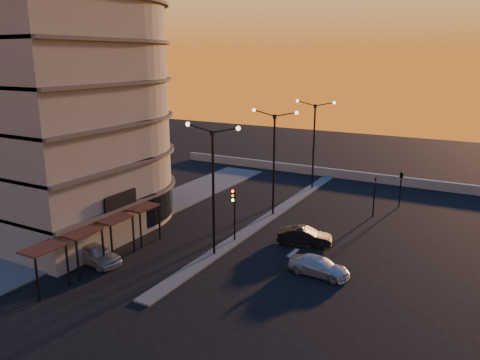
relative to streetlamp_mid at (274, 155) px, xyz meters
The scene contains 14 objects.
ground 11.46m from the streetlamp_mid, 90.00° to the right, with size 120.00×120.00×0.00m, color black.
sidewalk_west 13.30m from the streetlamp_mid, 150.26° to the right, with size 5.00×40.00×0.12m, color #50504D.
median 5.53m from the streetlamp_mid, 90.00° to the left, with size 1.20×36.00×0.12m, color #50504D.
parapet 16.91m from the streetlamp_mid, 82.87° to the left, with size 44.00×0.50×1.00m, color gray.
building 18.31m from the streetlamp_mid, 144.54° to the right, with size 14.35×17.08×25.00m.
streetlamp_near 10.00m from the streetlamp_mid, 90.00° to the right, with size 4.32×0.32×9.51m.
streetlamp_mid is the anchor object (origin of this frame).
streetlamp_far 10.00m from the streetlamp_mid, 90.00° to the left, with size 4.32×0.32×9.51m.
traffic_light_main 7.62m from the streetlamp_mid, 90.00° to the right, with size 0.28×0.44×4.25m.
signal_east_a 9.67m from the streetlamp_mid, 26.57° to the left, with size 0.13×0.16×3.60m.
signal_east_b 12.67m from the streetlamp_mid, 40.10° to the left, with size 0.42×1.99×3.60m.
car_hatchback 17.20m from the streetlamp_mid, 113.21° to the right, with size 1.70×4.22×1.44m, color #B1B4B9.
car_sedan 8.64m from the streetlamp_mid, 45.21° to the right, with size 1.43×4.09×1.35m, color black.
car_wagon 13.10m from the streetlamp_mid, 50.60° to the right, with size 1.66×4.08×1.19m, color #B4B5BC.
Camera 1 is at (16.77, -26.48, 13.89)m, focal length 35.00 mm.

